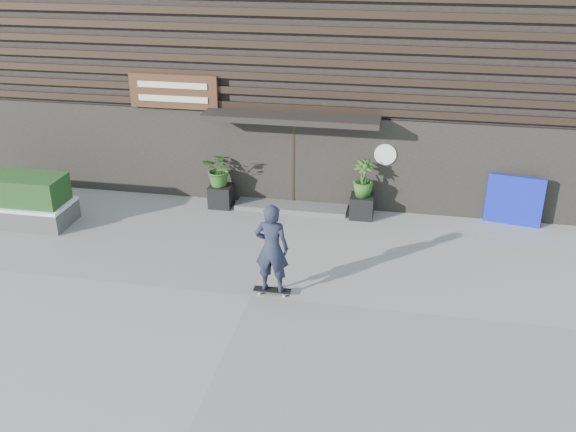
% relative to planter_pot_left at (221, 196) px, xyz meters
% --- Properties ---
extents(ground, '(80.00, 80.00, 0.00)m').
position_rel_planter_pot_left_xyz_m(ground, '(1.90, -4.40, -0.30)').
color(ground, gray).
rests_on(ground, ground).
extents(entrance_step, '(3.00, 0.80, 0.12)m').
position_rel_planter_pot_left_xyz_m(entrance_step, '(1.90, 0.20, -0.24)').
color(entrance_step, '#50514E').
rests_on(entrance_step, ground).
extents(planter_pot_left, '(0.60, 0.60, 0.60)m').
position_rel_planter_pot_left_xyz_m(planter_pot_left, '(0.00, 0.00, 0.00)').
color(planter_pot_left, black).
rests_on(planter_pot_left, ground).
extents(bamboo_left, '(0.86, 0.75, 0.96)m').
position_rel_planter_pot_left_xyz_m(bamboo_left, '(0.00, 0.00, 0.78)').
color(bamboo_left, '#2D591E').
rests_on(bamboo_left, planter_pot_left).
extents(planter_pot_right, '(0.60, 0.60, 0.60)m').
position_rel_planter_pot_left_xyz_m(planter_pot_right, '(3.80, 0.00, 0.00)').
color(planter_pot_right, black).
rests_on(planter_pot_right, ground).
extents(bamboo_right, '(0.54, 0.54, 0.96)m').
position_rel_planter_pot_left_xyz_m(bamboo_right, '(3.80, 0.00, 0.78)').
color(bamboo_right, '#2D591E').
rests_on(bamboo_right, planter_pot_right).
extents(raised_bed, '(3.50, 1.20, 0.50)m').
position_rel_planter_pot_left_xyz_m(raised_bed, '(-5.18, -1.95, -0.05)').
color(raised_bed, '#454543').
rests_on(raised_bed, ground).
extents(snow_layer, '(3.50, 1.20, 0.08)m').
position_rel_planter_pot_left_xyz_m(snow_layer, '(-5.18, -1.95, 0.24)').
color(snow_layer, white).
rests_on(snow_layer, raised_bed).
extents(hedge, '(3.30, 1.00, 0.70)m').
position_rel_planter_pot_left_xyz_m(hedge, '(-5.18, -1.95, 0.63)').
color(hedge, '#1A3C15').
rests_on(hedge, snow_layer).
extents(blue_tarp, '(1.39, 0.36, 1.30)m').
position_rel_planter_pot_left_xyz_m(blue_tarp, '(7.60, 0.30, 0.35)').
color(blue_tarp, '#0D16AE').
rests_on(blue_tarp, ground).
extents(building, '(18.00, 11.00, 8.00)m').
position_rel_planter_pot_left_xyz_m(building, '(1.90, 5.56, 3.69)').
color(building, black).
rests_on(building, ground).
extents(skateboarder, '(0.78, 0.49, 2.01)m').
position_rel_planter_pot_left_xyz_m(skateboarder, '(2.32, -4.21, 0.75)').
color(skateboarder, black).
rests_on(skateboarder, ground).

